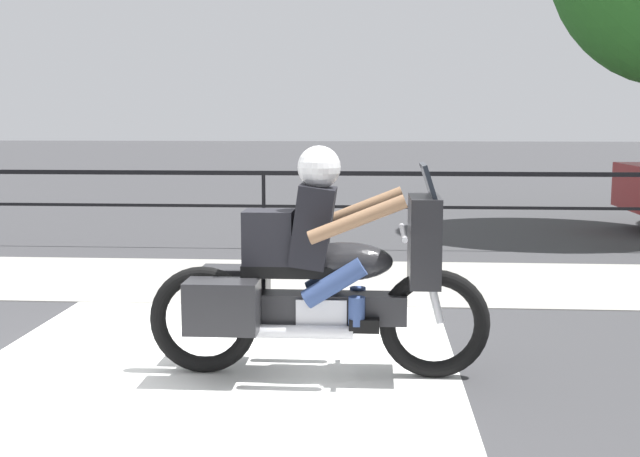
{
  "coord_description": "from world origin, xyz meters",
  "views": [
    {
      "loc": [
        1.5,
        -5.15,
        1.74
      ],
      "look_at": [
        1.05,
        1.36,
        0.85
      ],
      "focal_mm": 45.0,
      "sensor_mm": 36.0,
      "label": 1
    }
  ],
  "objects": [
    {
      "name": "crosswalk_band",
      "position": [
        0.38,
        -0.2,
        0.0
      ],
      "size": [
        3.43,
        6.0,
        0.01
      ],
      "primitive_type": "cube",
      "color": "silver",
      "rests_on": "ground"
    },
    {
      "name": "motorcycle",
      "position": [
        1.11,
        0.16,
        0.7
      ],
      "size": [
        2.33,
        0.76,
        1.57
      ],
      "rotation": [
        0.0,
        0.0,
        -0.02
      ],
      "color": "black",
      "rests_on": "ground"
    },
    {
      "name": "ground_plane",
      "position": [
        0.0,
        0.0,
        0.0
      ],
      "size": [
        120.0,
        120.0,
        0.0
      ],
      "primitive_type": "plane",
      "color": "#38383A"
    },
    {
      "name": "sidewalk_band",
      "position": [
        0.0,
        3.4,
        0.01
      ],
      "size": [
        44.0,
        2.4,
        0.01
      ],
      "primitive_type": "cube",
      "color": "#99968E",
      "rests_on": "ground"
    },
    {
      "name": "fence_railing",
      "position": [
        0.0,
        5.53,
        0.84
      ],
      "size": [
        36.0,
        0.05,
        1.06
      ],
      "color": "black",
      "rests_on": "ground"
    }
  ]
}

